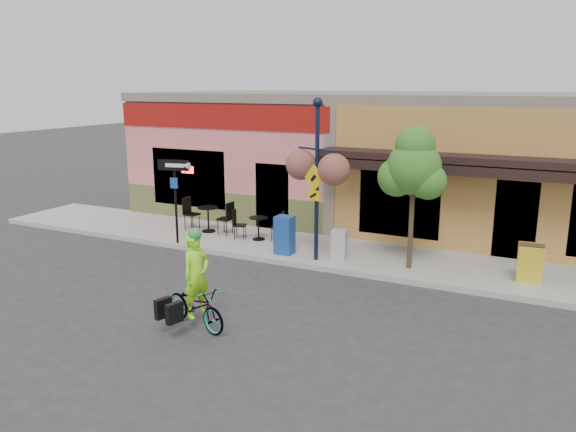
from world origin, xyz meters
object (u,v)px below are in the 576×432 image
(lamp_post, at_px, (317,181))
(newspaper_box_blue, at_px, (285,235))
(street_tree, at_px, (412,198))
(building, at_px, (397,156))
(bicycle, at_px, (196,306))
(newspaper_box_grey, at_px, (339,245))
(one_way_sign, at_px, (176,202))
(cyclist_rider, at_px, (197,287))

(lamp_post, bearing_deg, newspaper_box_blue, -165.54)
(newspaper_box_blue, bearing_deg, street_tree, 4.89)
(building, xyz_separation_m, bicycle, (-1.00, -11.28, -1.81))
(newspaper_box_blue, bearing_deg, newspaper_box_grey, 3.81)
(building, height_order, lamp_post, building)
(newspaper_box_blue, bearing_deg, building, 77.73)
(building, bearing_deg, lamp_post, -93.39)
(newspaper_box_blue, xyz_separation_m, street_tree, (3.46, 0.29, 1.32))
(one_way_sign, bearing_deg, newspaper_box_blue, -5.56)
(street_tree, bearing_deg, newspaper_box_blue, -175.15)
(bicycle, relative_size, lamp_post, 0.39)
(newspaper_box_blue, relative_size, street_tree, 0.29)
(lamp_post, height_order, one_way_sign, lamp_post)
(newspaper_box_blue, distance_m, street_tree, 3.72)
(bicycle, bearing_deg, building, 11.38)
(bicycle, bearing_deg, street_tree, -14.27)
(building, relative_size, lamp_post, 4.20)
(building, relative_size, newspaper_box_blue, 16.87)
(newspaper_box_grey, bearing_deg, street_tree, -2.29)
(building, distance_m, newspaper_box_grey, 6.54)
(bicycle, distance_m, newspaper_box_blue, 4.88)
(building, bearing_deg, street_tree, -71.39)
(newspaper_box_blue, distance_m, newspaper_box_grey, 1.60)
(one_way_sign, relative_size, street_tree, 0.68)
(bicycle, height_order, lamp_post, lamp_post)
(bicycle, bearing_deg, cyclist_rider, -73.55)
(cyclist_rider, distance_m, lamp_post, 4.99)
(lamp_post, distance_m, newspaper_box_grey, 1.85)
(building, relative_size, street_tree, 4.90)
(building, distance_m, one_way_sign, 8.39)
(building, distance_m, lamp_post, 6.55)
(building, xyz_separation_m, lamp_post, (-0.39, -6.54, 0.07))
(building, height_order, street_tree, building)
(cyclist_rider, xyz_separation_m, street_tree, (3.01, 5.16, 1.15))
(bicycle, xyz_separation_m, street_tree, (3.06, 5.16, 1.56))
(cyclist_rider, xyz_separation_m, newspaper_box_blue, (-0.45, 4.86, -0.17))
(building, xyz_separation_m, newspaper_box_grey, (0.19, -6.32, -1.68))
(one_way_sign, xyz_separation_m, newspaper_box_blue, (3.38, 0.43, -0.72))
(building, height_order, newspaper_box_blue, building)
(cyclist_rider, distance_m, street_tree, 6.08)
(cyclist_rider, bearing_deg, lamp_post, 9.67)
(one_way_sign, height_order, newspaper_box_grey, one_way_sign)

